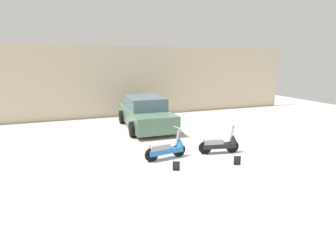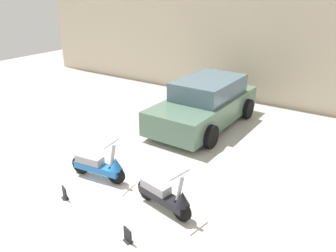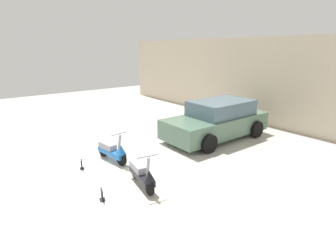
# 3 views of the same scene
# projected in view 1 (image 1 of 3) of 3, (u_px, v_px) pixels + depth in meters

# --- Properties ---
(ground_plane) EXTENTS (28.00, 28.00, 0.00)m
(ground_plane) POSITION_uv_depth(u_px,v_px,m) (198.00, 172.00, 7.14)
(ground_plane) COLOR beige
(wall_back) EXTENTS (19.60, 0.12, 3.69)m
(wall_back) POSITION_uv_depth(u_px,v_px,m) (131.00, 82.00, 14.14)
(wall_back) COLOR beige
(wall_back) RESTS_ON ground_plane
(scooter_front_left) EXTENTS (1.37, 0.50, 0.96)m
(scooter_front_left) POSITION_uv_depth(u_px,v_px,m) (167.00, 148.00, 8.02)
(scooter_front_left) COLOR black
(scooter_front_left) RESTS_ON ground_plane
(scooter_front_right) EXTENTS (1.34, 0.54, 0.94)m
(scooter_front_right) POSITION_uv_depth(u_px,v_px,m) (221.00, 143.00, 8.50)
(scooter_front_right) COLOR black
(scooter_front_right) RESTS_ON ground_plane
(car_rear_left) EXTENTS (2.03, 4.11, 1.39)m
(car_rear_left) POSITION_uv_depth(u_px,v_px,m) (146.00, 113.00, 11.78)
(car_rear_left) COLOR #51705B
(car_rear_left) RESTS_ON ground_plane
(placard_near_left_scooter) EXTENTS (0.20, 0.17, 0.26)m
(placard_near_left_scooter) POSITION_uv_depth(u_px,v_px,m) (176.00, 166.00, 7.20)
(placard_near_left_scooter) COLOR black
(placard_near_left_scooter) RESTS_ON ground_plane
(placard_near_right_scooter) EXTENTS (0.20, 0.16, 0.26)m
(placard_near_right_scooter) POSITION_uv_depth(u_px,v_px,m) (237.00, 161.00, 7.60)
(placard_near_right_scooter) COLOR black
(placard_near_right_scooter) RESTS_ON ground_plane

